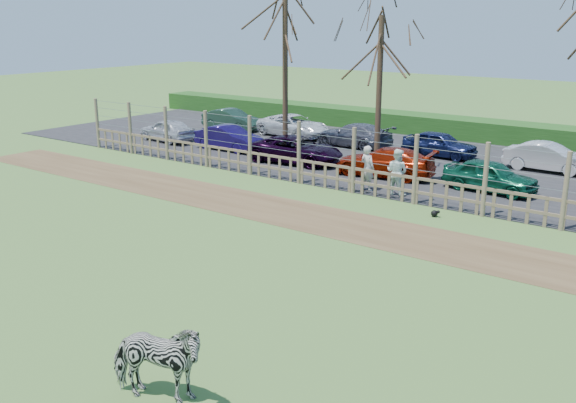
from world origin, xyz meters
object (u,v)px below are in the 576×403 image
Objects in this scene: car_4 at (490,176)px; car_8 at (294,126)px; tree_mid at (381,53)px; visitor_b at (397,172)px; tree_left at (285,35)px; car_0 at (167,130)px; car_2 at (296,150)px; car_11 at (549,157)px; zebra at (156,362)px; car_9 at (354,135)px; car_7 at (231,120)px; car_10 at (440,144)px; car_1 at (229,138)px; car_3 at (385,162)px; crow at (435,213)px; visitor_a at (367,168)px.

car_8 is (-12.87, 5.17, 0.00)m from car_4.
tree_mid is 3.96× the size of visitor_b.
tree_left is 2.24× the size of car_0.
car_2 and car_11 have the same top height.
visitor_b reaches higher than zebra.
car_11 is at bearing 97.14° from car_9.
car_7 is 1.03× the size of car_10.
car_10 is (4.70, 5.09, 0.00)m from car_2.
car_1 and car_3 have the same top height.
car_8 is at bearing 89.01° from car_11.
car_8 is at bearing 143.29° from crow.
zebra is at bearing -167.00° from car_10.
tree_left reaches higher than car_0.
tree_left is 4.57× the size of visitor_a.
zebra is at bearing -71.86° from tree_mid.
visitor_a is at bearing -65.17° from tree_mid.
visitor_b is at bearing -119.99° from car_8.
visitor_a is at bearing -8.05° from zebra.
car_0 is 9.90m from car_9.
visitor_a is 8.66m from car_9.
car_1 is 13.25m from car_4.
visitor_b is at bearing 144.25° from crow.
tree_left is 4.43× the size of zebra.
car_3 is at bearing 96.27° from car_0.
car_11 is (14.10, 4.56, 0.00)m from car_1.
car_3 and car_11 have the same top height.
car_1 and car_11 have the same top height.
crow is at bearing 83.46° from car_0.
car_1 is 0.84× the size of car_2.
car_2 is 10.90m from car_11.
car_4 is (2.63, 2.53, -0.26)m from visitor_b.
tree_mid reaches higher than car_7.
tree_mid is 20.73m from zebra.
car_1 is 0.84× the size of car_8.
car_0 is at bearing -168.36° from tree_mid.
tree_left is 6.26m from car_9.
car_7 is (-14.49, 7.34, -0.26)m from visitor_b.
car_10 is at bearing 117.16° from car_0.
visitor_a is at bearing 7.90° from visitor_b.
car_9 is at bearing -145.78° from car_3.
zebra is at bearing 28.45° from car_9.
car_2 is 1.04× the size of car_9.
zebra is at bearing -141.68° from car_1.
car_3 is at bearing 134.35° from car_11.
car_10 reaches higher than crow.
car_2 and car_9 have the same top height.
car_0 is 0.82× the size of car_2.
car_10 is at bearing 28.38° from tree_left.
car_8 is at bearing 30.69° from car_2.
zebra is at bearing -175.34° from car_4.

